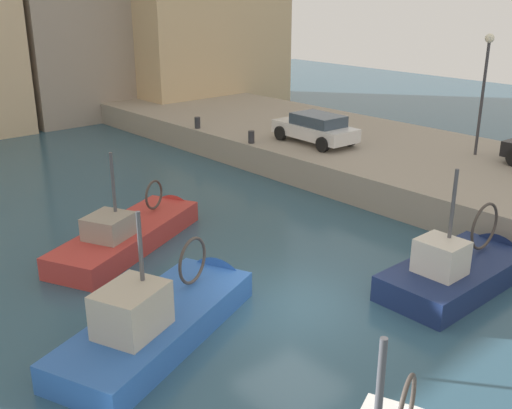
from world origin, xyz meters
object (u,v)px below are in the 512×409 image
fishing_boat_red (135,240)px  mooring_bollard_south (251,137)px  parked_car_white (316,128)px  mooring_bollard_mid (197,123)px  fishing_boat_navy (462,279)px  quay_streetlamp (485,75)px  fishing_boat_blue (167,325)px

fishing_boat_red → mooring_bollard_south: (8.26, 3.75, 1.39)m
parked_car_white → mooring_bollard_mid: bearing=109.8°
parked_car_white → mooring_bollard_mid: size_ratio=7.33×
fishing_boat_navy → quay_streetlamp: bearing=28.3°
parked_car_white → fishing_boat_blue: bearing=-150.8°
parked_car_white → mooring_bollard_south: 2.86m
mooring_bollard_south → mooring_bollard_mid: same height
fishing_boat_blue → fishing_boat_navy: fishing_boat_navy is taller
fishing_boat_blue → parked_car_white: fishing_boat_blue is taller
fishing_boat_red → fishing_boat_blue: bearing=-113.0°
parked_car_white → mooring_bollard_south: size_ratio=7.33×
fishing_boat_red → fishing_boat_blue: 5.57m
mooring_bollard_mid → mooring_bollard_south: bearing=-90.0°
mooring_bollard_south → mooring_bollard_mid: size_ratio=1.00×
fishing_boat_navy → quay_streetlamp: size_ratio=1.12×
fishing_boat_red → quay_streetlamp: size_ratio=1.40×
fishing_boat_red → mooring_bollard_mid: size_ratio=12.34×
parked_car_white → quay_streetlamp: bearing=-58.2°
fishing_boat_blue → mooring_bollard_mid: bearing=51.0°
fishing_boat_red → quay_streetlamp: (13.91, -3.84, 4.37)m
fishing_boat_blue → fishing_boat_navy: 8.21m
mooring_bollard_mid → quay_streetlamp: quay_streetlamp is taller
fishing_boat_blue → quay_streetlamp: bearing=4.6°
fishing_boat_navy → parked_car_white: (5.05, 10.34, 1.77)m
parked_car_white → fishing_boat_navy: bearing=-116.0°
fishing_boat_blue → quay_streetlamp: (16.08, 1.29, 4.32)m
fishing_boat_blue → parked_car_white: size_ratio=1.67×
fishing_boat_red → fishing_boat_navy: 10.00m
fishing_boat_blue → quay_streetlamp: size_ratio=1.39×
fishing_boat_navy → mooring_bollard_mid: size_ratio=9.86×
fishing_boat_navy → parked_car_white: fishing_boat_navy is taller
parked_car_white → quay_streetlamp: size_ratio=0.84×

